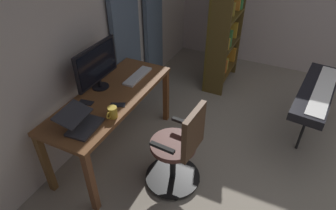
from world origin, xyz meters
name	(u,v)px	position (x,y,z in m)	size (l,w,h in m)	color
ground_plane	(326,192)	(0.00, 0.00, 0.00)	(6.93, 6.93, 0.00)	gray
back_room_partition	(89,18)	(0.00, -2.67, 1.36)	(5.05, 0.10, 2.71)	beige
curtain_left_panel	(153,3)	(-1.20, -2.56, 1.20)	(0.45, 0.06, 2.40)	slate
curtain_right_panel	(124,19)	(-0.49, -2.56, 1.20)	(0.55, 0.06, 2.40)	slate
desk	(111,103)	(0.39, -2.21, 0.65)	(1.57, 0.61, 0.75)	brown
office_chair	(179,151)	(0.52, -1.39, 0.44)	(0.56, 0.56, 0.96)	black
computer_monitor	(97,65)	(0.30, -2.40, 1.01)	(0.61, 0.18, 0.47)	black
computer_keyboard	(138,76)	(-0.05, -2.15, 0.76)	(0.44, 0.12, 0.02)	white
laptop	(81,122)	(0.90, -2.16, 0.80)	(0.34, 0.33, 0.16)	#333338
cell_phone_face_up	(118,105)	(0.50, -2.05, 0.76)	(0.07, 0.14, 0.01)	#232328
cell_phone_by_monitor	(86,102)	(0.60, -2.35, 0.76)	(0.07, 0.14, 0.01)	#232328
mug_tea	(112,112)	(0.67, -1.99, 0.80)	(0.14, 0.09, 0.11)	gold
bookshelf	(223,29)	(-1.59, -1.65, 0.85)	(0.79, 0.30, 1.69)	brown
piano_keyboard	(316,93)	(-0.68, -0.32, 0.69)	(1.21, 0.45, 0.75)	black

